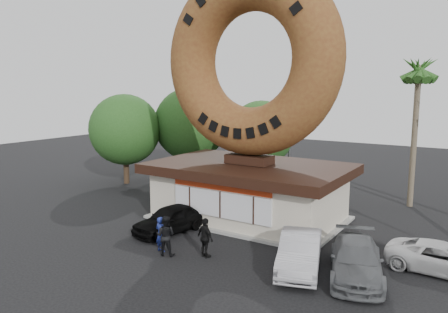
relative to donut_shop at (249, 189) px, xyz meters
name	(u,v)px	position (x,y,z in m)	size (l,w,h in m)	color
ground	(187,250)	(0.00, -5.98, -1.77)	(90.00, 90.00, 0.00)	black
donut_shop	(249,189)	(0.00, 0.00, 0.00)	(11.20, 7.20, 3.80)	beige
giant_donut	(250,60)	(0.00, 0.02, 7.38)	(10.70, 10.70, 2.73)	brown
tree_west	(191,124)	(-9.50, 7.02, 2.87)	(6.00, 6.00, 7.65)	#473321
tree_mid	(261,133)	(-4.00, 9.02, 2.25)	(5.20, 5.20, 6.63)	#473321
tree_far	(125,130)	(-13.00, 3.02, 2.56)	(5.60, 5.60, 7.14)	#473321
palm_near	(419,75)	(7.50, 8.02, 6.65)	(2.60, 2.60, 9.75)	#726651
street_lamp	(291,128)	(-1.86, 10.02, 2.72)	(2.11, 0.20, 8.00)	#59595E
person_left	(161,234)	(-0.93, -6.76, -0.93)	(0.61, 0.40, 1.68)	navy
person_center	(165,236)	(-0.44, -7.01, -0.83)	(0.91, 0.71, 1.87)	black
person_right	(205,238)	(1.25, -6.23, -0.85)	(1.08, 0.45, 1.84)	black
car_black	(170,219)	(-2.29, -4.43, -1.03)	(1.73, 4.30, 1.47)	black
car_silver	(300,251)	(5.37, -5.11, -0.99)	(1.65, 4.72, 1.55)	#B0AFB4
car_grey	(356,260)	(7.62, -4.60, -1.04)	(2.03, 4.99, 1.45)	slate
car_white	(443,258)	(10.56, -2.26, -1.14)	(2.08, 4.50, 1.25)	silver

